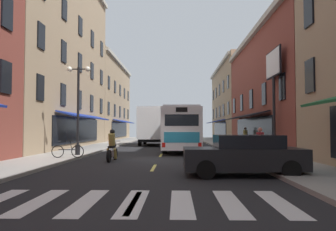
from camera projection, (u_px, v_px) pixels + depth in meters
ground_plane at (158, 161)px, 17.33m from camera, size 34.80×80.00×0.10m
lane_centre_dashes at (158, 160)px, 17.09m from camera, size 0.14×73.90×0.01m
crosswalk_near at (134, 202)px, 7.35m from camera, size 7.10×2.80×0.01m
sidewalk_left at (50, 158)px, 17.49m from camera, size 3.00×80.00×0.14m
sidewalk_right at (268, 159)px, 17.19m from camera, size 3.00×80.00×0.14m
billboard_sign at (274, 75)px, 20.03m from camera, size 0.40×2.80×6.48m
transit_bus at (182, 129)px, 25.10m from camera, size 2.82×11.37×3.20m
box_truck at (153, 126)px, 32.65m from camera, size 2.59×7.04×3.74m
sedan_near at (160, 136)px, 43.32m from camera, size 2.03×4.75×1.43m
sedan_mid at (244, 155)px, 11.54m from camera, size 4.23×1.98×1.46m
motorcycle_rider at (112, 147)px, 16.70m from camera, size 0.62×2.07×1.66m
bicycle_near at (68, 151)px, 17.09m from camera, size 1.71×0.48×0.91m
pedestrian_mid at (245, 137)px, 27.36m from camera, size 0.36×0.36×1.67m
pedestrian_far at (260, 143)px, 15.77m from camera, size 0.36×0.36×1.60m
street_lamp_twin at (78, 106)px, 19.07m from camera, size 1.42×0.32×5.26m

